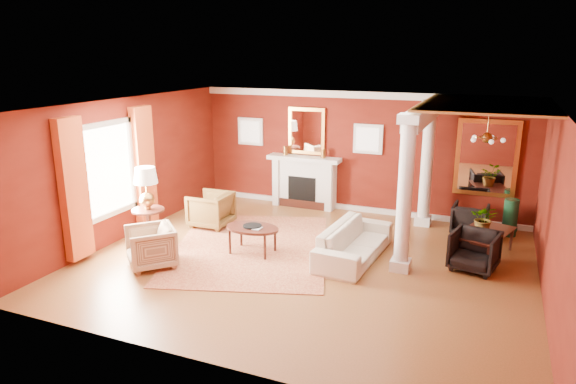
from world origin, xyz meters
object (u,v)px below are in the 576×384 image
at_px(armchair_leopard, 211,208).
at_px(dining_table, 486,237).
at_px(coffee_table, 252,229).
at_px(side_table, 147,192).
at_px(armchair_stripe, 151,245).
at_px(sofa, 354,237).

height_order(armchair_leopard, dining_table, armchair_leopard).
bearing_deg(coffee_table, side_table, -169.93).
xyz_separation_m(armchair_stripe, coffee_table, (1.42, 1.28, 0.07)).
height_order(armchair_leopard, coffee_table, armchair_leopard).
height_order(side_table, dining_table, side_table).
relative_size(coffee_table, dining_table, 0.77).
height_order(armchair_leopard, side_table, side_table).
height_order(sofa, armchair_stripe, sofa).
distance_m(sofa, side_table, 4.18).
xyz_separation_m(sofa, armchair_stripe, (-3.31, -1.79, -0.02)).
bearing_deg(armchair_stripe, coffee_table, 85.37).
height_order(armchair_leopard, armchair_stripe, armchair_leopard).
relative_size(armchair_stripe, side_table, 0.52).
bearing_deg(side_table, armchair_leopard, 68.31).
bearing_deg(armchair_stripe, side_table, 171.93).
relative_size(armchair_stripe, dining_table, 0.60).
relative_size(armchair_leopard, dining_table, 0.62).
xyz_separation_m(armchair_leopard, armchair_stripe, (0.15, -2.35, -0.01)).
xyz_separation_m(armchair_stripe, side_table, (-0.72, 0.90, 0.68)).
bearing_deg(sofa, coffee_table, 108.95).
relative_size(sofa, armchair_leopard, 2.58).
distance_m(armchair_stripe, dining_table, 6.28).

